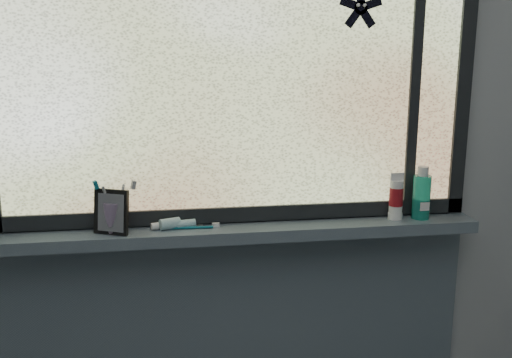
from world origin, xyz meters
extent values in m
cube|color=#9EA3A8|center=(0.00, 1.30, 1.25)|extent=(3.00, 0.01, 2.50)
cube|color=#4E5C68|center=(0.00, 1.23, 1.00)|extent=(1.62, 0.14, 0.04)
cube|color=silver|center=(0.00, 1.28, 1.53)|extent=(1.50, 0.01, 1.00)
cube|color=black|center=(0.00, 1.28, 1.05)|extent=(1.60, 0.03, 0.05)
cube|color=black|center=(0.78, 1.28, 1.53)|extent=(0.05, 0.03, 1.10)
cube|color=black|center=(0.60, 1.28, 1.53)|extent=(0.03, 0.03, 1.00)
cube|color=black|center=(-0.41, 1.22, 1.09)|extent=(0.13, 0.10, 0.14)
cylinder|color=#D1A9E0|center=(-0.40, 1.23, 1.07)|extent=(0.10, 0.10, 0.10)
cylinder|color=#21AE98|center=(0.63, 1.23, 1.11)|extent=(0.07, 0.07, 0.15)
cylinder|color=silver|center=(0.54, 1.24, 1.11)|extent=(0.06, 0.06, 0.12)
camera|label=1|loc=(-0.21, -0.56, 1.59)|focal=40.00mm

